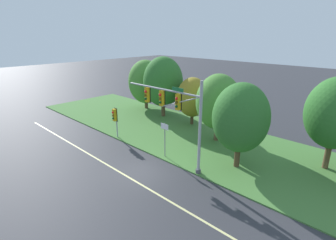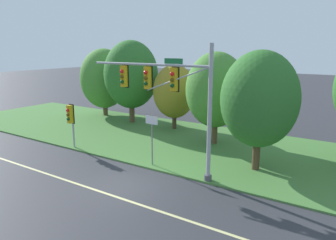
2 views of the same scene
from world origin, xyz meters
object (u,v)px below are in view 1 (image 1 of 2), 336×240
object	(u,v)px
tree_nearest_road	(146,82)
route_sign_post	(165,135)
pedestrian_signal_near_kerb	(115,117)
tree_behind_signpost	(193,97)
tree_left_of_mast	(163,82)
tree_right_far	(336,114)
tree_mid_verge	(218,102)
tree_tall_centre	(241,118)
traffic_signal_mast	(175,109)

from	to	relation	value
tree_nearest_road	route_sign_post	bearing A→B (deg)	-35.72
pedestrian_signal_near_kerb	route_sign_post	world-z (taller)	pedestrian_signal_near_kerb
tree_behind_signpost	route_sign_post	bearing A→B (deg)	-65.84
pedestrian_signal_near_kerb	tree_behind_signpost	distance (m)	9.07
tree_left_of_mast	route_sign_post	bearing A→B (deg)	-44.39
tree_nearest_road	tree_left_of_mast	bearing A→B (deg)	-12.47
tree_left_of_mast	tree_right_far	world-z (taller)	tree_left_of_mast
tree_mid_verge	tree_tall_centre	xyz separation A→B (m)	(4.21, -3.37, 0.15)
traffic_signal_mast	tree_mid_verge	size ratio (longest dim) A/B	1.21
tree_tall_centre	tree_right_far	xyz separation A→B (m)	(5.14, 4.58, 0.42)
traffic_signal_mast	tree_mid_verge	bearing A→B (deg)	92.45
tree_left_of_mast	tree_behind_signpost	size ratio (longest dim) A/B	1.37
pedestrian_signal_near_kerb	tree_right_far	distance (m)	18.80
tree_nearest_road	tree_right_far	xyz separation A→B (m)	(23.03, -1.78, 0.73)
pedestrian_signal_near_kerb	tree_nearest_road	xyz separation A→B (m)	(-6.00, 9.40, 1.52)
tree_behind_signpost	tree_mid_verge	distance (m)	5.27
route_sign_post	tree_behind_signpost	bearing A→B (deg)	114.16
traffic_signal_mast	tree_mid_verge	xyz separation A→B (m)	(-0.27, 6.33, -0.66)
traffic_signal_mast	tree_nearest_road	bearing A→B (deg)	146.26
tree_nearest_road	pedestrian_signal_near_kerb	bearing A→B (deg)	-57.45
tree_nearest_road	tree_left_of_mast	world-z (taller)	tree_left_of_mast
tree_mid_verge	tree_right_far	bearing A→B (deg)	7.34
route_sign_post	tree_mid_verge	distance (m)	6.45
pedestrian_signal_near_kerb	tree_tall_centre	size ratio (longest dim) A/B	0.45
route_sign_post	tree_left_of_mast	xyz separation A→B (m)	(-8.26, 8.09, 2.40)
tree_left_of_mast	tree_behind_signpost	world-z (taller)	tree_left_of_mast
tree_tall_centre	pedestrian_signal_near_kerb	bearing A→B (deg)	-165.65
route_sign_post	tree_tall_centre	world-z (taller)	tree_tall_centre
tree_tall_centre	tree_right_far	size ratio (longest dim) A/B	0.93
tree_left_of_mast	tree_right_far	distance (m)	18.74
pedestrian_signal_near_kerb	tree_behind_signpost	world-z (taller)	tree_behind_signpost
route_sign_post	tree_behind_signpost	world-z (taller)	tree_behind_signpost
pedestrian_signal_near_kerb	tree_left_of_mast	size ratio (longest dim) A/B	0.41
traffic_signal_mast	tree_left_of_mast	bearing A→B (deg)	139.05
tree_nearest_road	tree_right_far	size ratio (longest dim) A/B	0.93
route_sign_post	pedestrian_signal_near_kerb	bearing A→B (deg)	-176.89
traffic_signal_mast	tree_right_far	xyz separation A→B (m)	(9.08, 7.54, -0.09)
tree_nearest_road	tree_mid_verge	bearing A→B (deg)	-12.30
route_sign_post	tree_right_far	bearing A→B (deg)	34.78
tree_nearest_road	tree_behind_signpost	xyz separation A→B (m)	(8.90, -0.86, -0.55)
traffic_signal_mast	tree_right_far	size ratio (longest dim) A/B	1.10
tree_left_of_mast	tree_mid_verge	distance (m)	9.60
traffic_signal_mast	pedestrian_signal_near_kerb	world-z (taller)	traffic_signal_mast
pedestrian_signal_near_kerb	tree_left_of_mast	distance (m)	8.88
pedestrian_signal_near_kerb	tree_behind_signpost	xyz separation A→B (m)	(2.91, 8.54, 0.97)
tree_nearest_road	tree_tall_centre	size ratio (longest dim) A/B	1.00
tree_left_of_mast	tree_tall_centre	distance (m)	14.62
tree_nearest_road	tree_right_far	world-z (taller)	tree_right_far
tree_mid_verge	tree_right_far	world-z (taller)	tree_right_far
tree_tall_centre	tree_left_of_mast	bearing A→B (deg)	158.31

